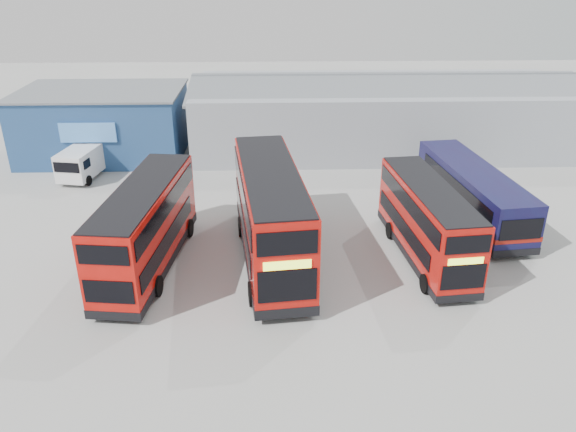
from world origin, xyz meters
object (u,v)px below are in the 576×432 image
(maintenance_shed, at_px, (382,113))
(panel_van, at_px, (85,160))
(office_block, at_px, (104,123))
(double_decker_left, at_px, (146,229))
(single_decker_blue, at_px, (471,193))
(double_decker_right, at_px, (427,223))
(double_decker_centre, at_px, (271,217))

(maintenance_shed, height_order, panel_van, maintenance_shed)
(office_block, bearing_deg, double_decker_left, -69.38)
(double_decker_left, bearing_deg, single_decker_blue, -156.72)
(office_block, height_order, double_decker_right, office_block)
(maintenance_shed, height_order, single_decker_blue, maintenance_shed)
(single_decker_blue, xyz_separation_m, panel_van, (-25.11, 7.59, -0.30))
(office_block, distance_m, double_decker_centre, 21.57)
(double_decker_centre, relative_size, panel_van, 2.26)
(office_block, relative_size, double_decker_centre, 1.04)
(maintenance_shed, relative_size, double_decker_left, 2.93)
(double_decker_left, bearing_deg, double_decker_centre, -168.34)
(double_decker_centre, relative_size, single_decker_blue, 1.03)
(single_decker_blue, bearing_deg, maintenance_shed, -85.35)
(double_decker_right, bearing_deg, office_block, 134.52)
(maintenance_shed, xyz_separation_m, single_decker_blue, (2.82, -14.40, -1.08))
(double_decker_left, distance_m, double_decker_right, 14.11)
(maintenance_shed, distance_m, double_decker_right, 19.36)
(double_decker_left, bearing_deg, panel_van, -55.33)
(office_block, distance_m, panel_van, 4.99)
(double_decker_centre, distance_m, single_decker_blue, 12.94)
(double_decker_right, bearing_deg, single_decker_blue, 45.16)
(double_decker_centre, height_order, single_decker_blue, double_decker_centre)
(double_decker_centre, xyz_separation_m, single_decker_blue, (11.94, 4.91, -0.93))
(double_decker_right, bearing_deg, double_decker_centre, 174.21)
(double_decker_centre, xyz_separation_m, panel_van, (-13.17, 12.51, -1.23))
(office_block, xyz_separation_m, double_decker_centre, (12.88, -17.30, -0.13))
(office_block, distance_m, single_decker_blue, 27.76)
(double_decker_right, height_order, single_decker_blue, double_decker_right)
(maintenance_shed, relative_size, double_decker_right, 3.18)
(double_decker_right, relative_size, panel_van, 1.82)
(maintenance_shed, bearing_deg, double_decker_centre, -115.28)
(single_decker_blue, height_order, panel_van, single_decker_blue)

